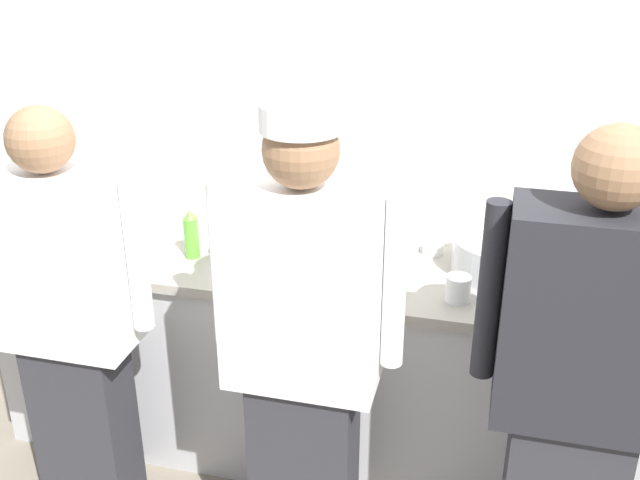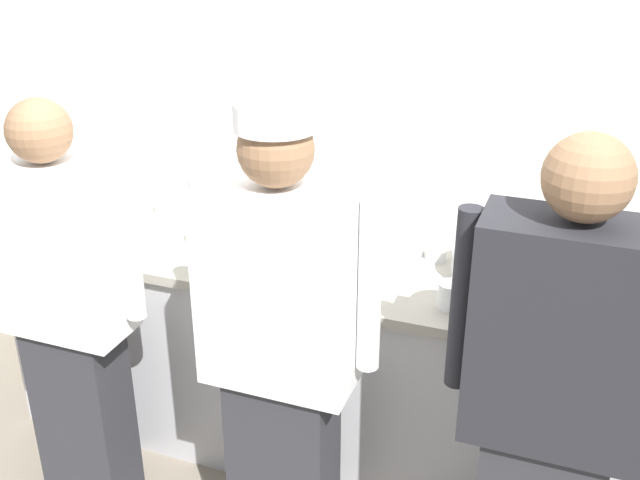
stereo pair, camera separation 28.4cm
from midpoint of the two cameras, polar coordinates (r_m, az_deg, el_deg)
The scene contains 16 objects.
wall_back at distance 3.22m, azimuth 6.87°, elevation 8.91°, with size 4.40×0.10×2.65m.
prep_counter at distance 3.14m, azimuth 3.78°, elevation -8.95°, with size 2.81×0.74×0.90m.
chef_near_left at distance 2.76m, azimuth -16.01°, elevation -5.21°, with size 0.60×0.24×1.62m.
chef_center at distance 2.33m, azimuth 0.51°, elevation -8.58°, with size 0.61×0.24×1.69m.
chef_far_right at distance 2.24m, azimuth 20.92°, elevation -12.31°, with size 0.62×0.24×1.69m.
plate_stack_front at distance 3.11m, azimuth -10.90°, elevation 0.61°, with size 0.22×0.22×0.08m.
plate_stack_rear at distance 2.99m, azimuth -3.37°, elevation -0.41°, with size 0.21×0.21×0.05m.
mixing_bowl_steel at distance 2.83m, azimuth 16.66°, elevation -1.88°, with size 0.37×0.37×0.14m, color #B7BABF.
sheet_tray at distance 2.92m, azimuth 5.37°, elevation -1.37°, with size 0.47×0.32×0.02m, color #B7BABF.
squeeze_bottle_primary at distance 3.07m, azimuth -14.50°, elevation 0.92°, with size 0.06×0.06×0.19m.
squeeze_bottle_spare at distance 2.96m, azimuth -6.82°, elevation 0.78°, with size 0.06×0.06×0.20m.
ramekin_yellow_sauce at distance 3.41m, azimuth -9.44°, elevation 2.51°, with size 0.11×0.11×0.04m.
ramekin_orange_sauce at distance 3.35m, azimuth -14.00°, elevation 1.68°, with size 0.08×0.08×0.04m.
ramekin_green_sauce at distance 2.97m, azimuth 11.63°, elevation -1.11°, with size 0.08×0.08×0.04m.
deli_cup at distance 2.62m, azimuth 13.08°, elevation -4.24°, with size 0.09×0.09×0.09m, color white.
chefs_knife at distance 2.83m, azimuth 25.30°, elevation -4.86°, with size 0.28×0.03×0.02m.
Camera 2 is at (0.87, -2.09, 2.18)m, focal length 41.69 mm.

